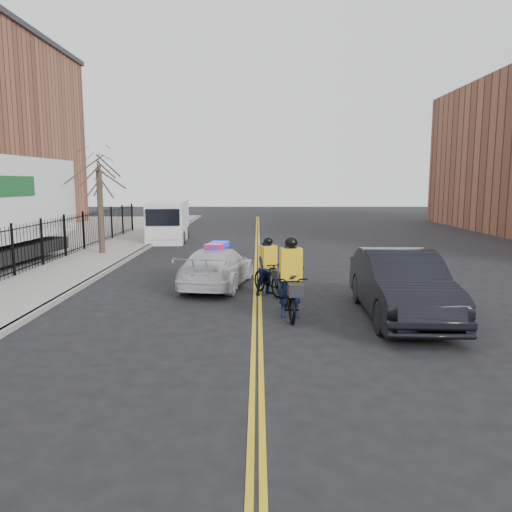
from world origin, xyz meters
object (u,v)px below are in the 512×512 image
at_px(cyclist_near, 291,289).
at_px(cyclist_far, 268,272).
at_px(cargo_van, 168,222).
at_px(police_cruiser, 217,267).
at_px(dark_sedan, 401,285).

xyz_separation_m(cyclist_near, cyclist_far, (-0.54, 2.63, -0.02)).
relative_size(cargo_van, cyclist_far, 3.14).
distance_m(police_cruiser, cargo_van, 14.22).
bearing_deg(police_cruiser, cyclist_near, 129.89).
relative_size(cyclist_near, cyclist_far, 1.21).
bearing_deg(police_cruiser, cyclist_far, 152.97).
height_order(police_cruiser, cargo_van, cargo_van).
distance_m(dark_sedan, cyclist_near, 2.91).
bearing_deg(cargo_van, dark_sedan, -66.09).
relative_size(police_cruiser, cargo_van, 0.84).
bearing_deg(dark_sedan, cyclist_far, 143.09).
height_order(cyclist_near, cyclist_far, cyclist_near).
bearing_deg(cyclist_far, police_cruiser, 114.89).
bearing_deg(dark_sedan, police_cruiser, 143.58).
xyz_separation_m(dark_sedan, cyclist_near, (-2.90, 0.10, -0.14)).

